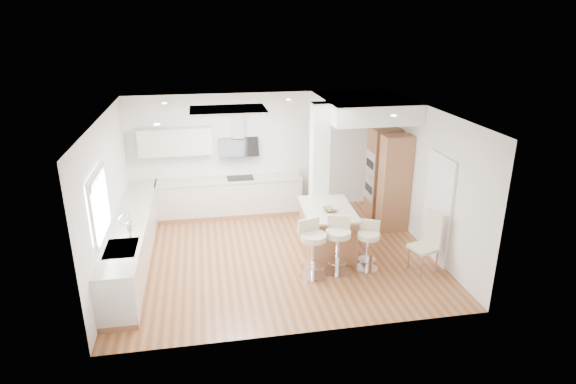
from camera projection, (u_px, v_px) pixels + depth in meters
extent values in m
plane|color=#986038|center=(277.00, 255.00, 9.43)|extent=(6.00, 6.00, 0.00)
cube|color=white|center=(277.00, 255.00, 9.43)|extent=(6.00, 5.00, 0.02)
cube|color=white|center=(260.00, 153.00, 11.26)|extent=(6.00, 0.04, 2.80)
cube|color=white|center=(108.00, 198.00, 8.45)|extent=(0.04, 5.00, 2.80)
cube|color=white|center=(427.00, 179.00, 9.45)|extent=(0.04, 5.00, 2.80)
cube|color=white|center=(228.00, 110.00, 8.90)|extent=(1.40, 0.95, 0.05)
cube|color=silver|center=(228.00, 111.00, 8.90)|extent=(1.25, 0.80, 0.03)
cylinder|color=white|center=(164.00, 103.00, 9.52)|extent=(0.10, 0.10, 0.02)
cylinder|color=white|center=(157.00, 125.00, 7.68)|extent=(0.10, 0.10, 0.02)
cylinder|color=white|center=(288.00, 100.00, 9.94)|extent=(0.10, 0.10, 0.02)
cylinder|color=white|center=(366.00, 102.00, 9.73)|extent=(0.10, 0.10, 0.02)
cylinder|color=white|center=(394.00, 116.00, 8.34)|extent=(0.10, 0.10, 0.02)
cube|color=white|center=(99.00, 203.00, 7.54)|extent=(0.03, 1.15, 0.95)
cube|color=white|center=(95.00, 173.00, 7.37)|extent=(0.04, 1.28, 0.06)
cube|color=white|center=(104.00, 233.00, 7.71)|extent=(0.04, 1.28, 0.06)
cube|color=white|center=(92.00, 219.00, 6.98)|extent=(0.04, 0.06, 0.95)
cube|color=white|center=(106.00, 190.00, 8.10)|extent=(0.04, 0.06, 0.95)
cube|color=#A0A3A7|center=(97.00, 177.00, 7.39)|extent=(0.03, 1.18, 0.14)
cube|color=#443B35|center=(438.00, 209.00, 9.03)|extent=(0.02, 0.90, 2.00)
cube|color=white|center=(437.00, 209.00, 9.03)|extent=(0.05, 1.00, 2.10)
cube|color=#A06A44|center=(136.00, 259.00, 9.20)|extent=(0.60, 4.50, 0.10)
cube|color=beige|center=(133.00, 238.00, 9.05)|extent=(0.60, 4.50, 0.76)
cube|color=beige|center=(131.00, 219.00, 8.91)|extent=(0.63, 4.50, 0.04)
cube|color=silver|center=(121.00, 248.00, 7.75)|extent=(0.50, 0.75, 0.02)
cube|color=silver|center=(120.00, 256.00, 7.60)|extent=(0.40, 0.34, 0.10)
cube|color=silver|center=(123.00, 246.00, 7.94)|extent=(0.40, 0.34, 0.10)
cylinder|color=silver|center=(130.00, 230.00, 7.98)|extent=(0.02, 0.02, 0.36)
torus|color=silver|center=(124.00, 220.00, 7.91)|extent=(0.18, 0.02, 0.18)
imported|color=#457D3F|center=(128.00, 222.00, 8.30)|extent=(0.17, 0.12, 0.33)
cube|color=#A06A44|center=(231.00, 213.00, 11.32)|extent=(3.30, 0.60, 0.10)
cube|color=beige|center=(230.00, 196.00, 11.17)|extent=(3.30, 0.60, 0.76)
cube|color=beige|center=(229.00, 180.00, 11.04)|extent=(3.33, 0.63, 0.04)
cube|color=black|center=(240.00, 178.00, 11.07)|extent=(0.60, 0.40, 0.01)
cube|color=beige|center=(175.00, 141.00, 10.65)|extent=(1.60, 0.34, 0.60)
cube|color=silver|center=(238.00, 123.00, 10.83)|extent=(0.25, 0.18, 0.70)
cube|color=black|center=(239.00, 147.00, 10.94)|extent=(0.90, 0.26, 0.44)
cube|color=white|center=(319.00, 170.00, 10.00)|extent=(0.35, 0.35, 2.80)
cube|color=white|center=(363.00, 107.00, 10.18)|extent=(1.78, 2.20, 0.40)
cube|color=#A06A44|center=(383.00, 174.00, 10.90)|extent=(0.62, 0.62, 2.10)
cube|color=#A06A44|center=(395.00, 184.00, 10.26)|extent=(0.62, 0.40, 2.10)
cube|color=silver|center=(370.00, 164.00, 10.77)|extent=(0.02, 0.55, 0.55)
cube|color=silver|center=(369.00, 188.00, 10.97)|extent=(0.02, 0.55, 0.55)
cube|color=black|center=(370.00, 164.00, 10.76)|extent=(0.01, 0.45, 0.18)
cube|color=black|center=(368.00, 188.00, 10.96)|extent=(0.01, 0.45, 0.18)
cube|color=#A06A44|center=(327.00, 230.00, 9.51)|extent=(0.97, 1.45, 0.86)
cube|color=beige|center=(328.00, 209.00, 9.35)|extent=(1.06, 1.53, 0.04)
imported|color=slate|center=(329.00, 210.00, 9.20)|extent=(0.27, 0.27, 0.06)
sphere|color=#C16B16|center=(331.00, 209.00, 9.20)|extent=(0.07, 0.07, 0.07)
sphere|color=#C16B16|center=(327.00, 209.00, 9.21)|extent=(0.07, 0.07, 0.07)
sphere|color=#70A436|center=(330.00, 210.00, 9.16)|extent=(0.07, 0.07, 0.07)
cylinder|color=silver|center=(313.00, 276.00, 8.65)|extent=(0.61, 0.61, 0.03)
cylinder|color=silver|center=(313.00, 258.00, 8.52)|extent=(0.10, 0.10, 0.71)
cylinder|color=silver|center=(313.00, 265.00, 8.57)|extent=(0.47, 0.47, 0.02)
cylinder|color=beige|center=(314.00, 237.00, 8.38)|extent=(0.58, 0.58, 0.11)
cube|color=beige|center=(309.00, 225.00, 8.47)|extent=(0.41, 0.18, 0.24)
cylinder|color=silver|center=(337.00, 271.00, 8.80)|extent=(0.60, 0.60, 0.03)
cylinder|color=silver|center=(337.00, 254.00, 8.68)|extent=(0.10, 0.10, 0.70)
cylinder|color=silver|center=(337.00, 261.00, 8.73)|extent=(0.46, 0.46, 0.02)
cylinder|color=beige|center=(338.00, 234.00, 8.54)|extent=(0.57, 0.57, 0.11)
cube|color=beige|center=(339.00, 221.00, 8.64)|extent=(0.41, 0.18, 0.24)
cylinder|color=silver|center=(366.00, 269.00, 8.91)|extent=(0.56, 0.56, 0.03)
cylinder|color=silver|center=(367.00, 253.00, 8.80)|extent=(0.09, 0.09, 0.62)
cylinder|color=silver|center=(367.00, 259.00, 8.84)|extent=(0.43, 0.43, 0.01)
cylinder|color=beige|center=(369.00, 236.00, 8.68)|extent=(0.53, 0.53, 0.10)
cube|color=beige|center=(370.00, 225.00, 8.77)|extent=(0.35, 0.19, 0.21)
cube|color=beige|center=(424.00, 248.00, 8.72)|extent=(0.56, 0.56, 0.06)
cube|color=beige|center=(434.00, 229.00, 8.69)|extent=(0.17, 0.41, 0.71)
cylinder|color=#A06A44|center=(422.00, 266.00, 8.58)|extent=(0.04, 0.04, 0.43)
cylinder|color=#A06A44|center=(408.00, 258.00, 8.87)|extent=(0.04, 0.04, 0.43)
cylinder|color=#A06A44|center=(437.00, 262.00, 8.74)|extent=(0.04, 0.04, 0.43)
cylinder|color=#A06A44|center=(423.00, 254.00, 9.03)|extent=(0.04, 0.04, 0.43)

